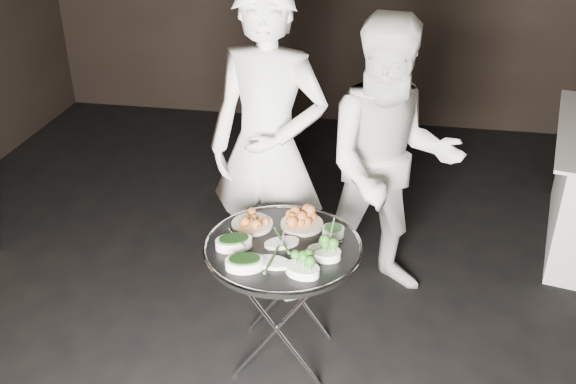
% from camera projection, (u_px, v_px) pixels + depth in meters
% --- Properties ---
extents(floor, '(6.00, 7.00, 0.05)m').
position_uv_depth(floor, '(295.00, 365.00, 3.50)').
color(floor, black).
rests_on(floor, ground).
extents(tray_stand, '(0.48, 0.41, 0.71)m').
position_uv_depth(tray_stand, '(283.00, 299.00, 3.34)').
color(tray_stand, silver).
rests_on(tray_stand, floor).
extents(serving_tray, '(0.79, 0.79, 0.04)m').
position_uv_depth(serving_tray, '(283.00, 247.00, 3.18)').
color(serving_tray, black).
rests_on(serving_tray, tray_stand).
extents(potato_plate_a, '(0.22, 0.22, 0.08)m').
position_uv_depth(potato_plate_a, '(252.00, 220.00, 3.32)').
color(potato_plate_a, beige).
rests_on(potato_plate_a, serving_tray).
extents(potato_plate_b, '(0.22, 0.22, 0.08)m').
position_uv_depth(potato_plate_b, '(302.00, 220.00, 3.32)').
color(potato_plate_b, beige).
rests_on(potato_plate_b, serving_tray).
extents(greens_bowl, '(0.12, 0.12, 0.07)m').
position_uv_depth(greens_bowl, '(333.00, 230.00, 3.25)').
color(greens_bowl, white).
rests_on(greens_bowl, serving_tray).
extents(asparagus_plate_a, '(0.20, 0.17, 0.04)m').
position_uv_depth(asparagus_plate_a, '(282.00, 242.00, 3.18)').
color(asparagus_plate_a, white).
rests_on(asparagus_plate_a, serving_tray).
extents(asparagus_plate_b, '(0.19, 0.12, 0.04)m').
position_uv_depth(asparagus_plate_b, '(272.00, 261.00, 3.03)').
color(asparagus_plate_b, white).
rests_on(asparagus_plate_b, serving_tray).
extents(spinach_bowl_a, '(0.22, 0.18, 0.08)m').
position_uv_depth(spinach_bowl_a, '(234.00, 241.00, 3.15)').
color(spinach_bowl_a, white).
rests_on(spinach_bowl_a, serving_tray).
extents(spinach_bowl_b, '(0.21, 0.16, 0.08)m').
position_uv_depth(spinach_bowl_b, '(245.00, 262.00, 2.99)').
color(spinach_bowl_b, white).
rests_on(spinach_bowl_b, serving_tray).
extents(broccoli_bowl_a, '(0.18, 0.14, 0.07)m').
position_uv_depth(broccoli_bowl_a, '(324.00, 252.00, 3.07)').
color(broccoli_bowl_a, white).
rests_on(broccoli_bowl_a, serving_tray).
extents(broccoli_bowl_b, '(0.19, 0.16, 0.07)m').
position_uv_depth(broccoli_bowl_b, '(303.00, 268.00, 2.96)').
color(broccoli_bowl_b, white).
rests_on(broccoli_bowl_b, serving_tray).
extents(serving_utensils, '(0.58, 0.42, 0.01)m').
position_uv_depth(serving_utensils, '(288.00, 230.00, 3.21)').
color(serving_utensils, silver).
rests_on(serving_utensils, serving_tray).
extents(waiter_left, '(0.75, 0.55, 1.90)m').
position_uv_depth(waiter_left, '(268.00, 149.00, 3.64)').
color(waiter_left, white).
rests_on(waiter_left, floor).
extents(waiter_right, '(0.96, 0.81, 1.73)m').
position_uv_depth(waiter_right, '(390.00, 164.00, 3.67)').
color(waiter_right, white).
rests_on(waiter_right, floor).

